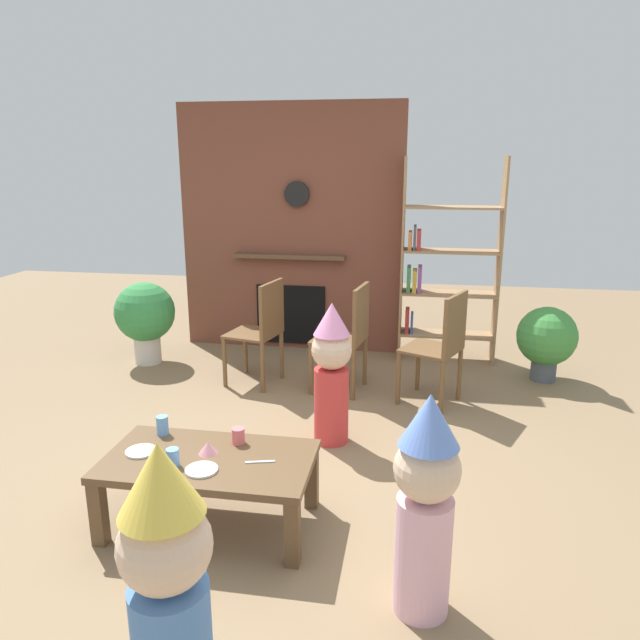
# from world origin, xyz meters

# --- Properties ---
(ground_plane) EXTENTS (12.00, 12.00, 0.00)m
(ground_plane) POSITION_xyz_m (0.00, 0.00, 0.00)
(ground_plane) COLOR #846B4C
(brick_fireplace_feature) EXTENTS (2.20, 0.28, 2.40)m
(brick_fireplace_feature) POSITION_xyz_m (-0.50, 2.60, 1.19)
(brick_fireplace_feature) COLOR brown
(brick_fireplace_feature) RESTS_ON ground_plane
(bookshelf) EXTENTS (0.90, 0.28, 1.90)m
(bookshelf) POSITION_xyz_m (0.97, 2.40, 0.88)
(bookshelf) COLOR #9E7A51
(bookshelf) RESTS_ON ground_plane
(coffee_table) EXTENTS (1.08, 0.59, 0.39)m
(coffee_table) POSITION_xyz_m (-0.27, -0.54, 0.33)
(coffee_table) COLOR brown
(coffee_table) RESTS_ON ground_plane
(paper_cup_near_left) EXTENTS (0.07, 0.07, 0.11)m
(paper_cup_near_left) POSITION_xyz_m (-0.62, -0.33, 0.44)
(paper_cup_near_left) COLOR #669EE0
(paper_cup_near_left) RESTS_ON coffee_table
(paper_cup_near_right) EXTENTS (0.07, 0.07, 0.09)m
(paper_cup_near_right) POSITION_xyz_m (-0.17, -0.36, 0.43)
(paper_cup_near_right) COLOR #E5666B
(paper_cup_near_right) RESTS_ON coffee_table
(paper_cup_center) EXTENTS (0.06, 0.06, 0.09)m
(paper_cup_center) POSITION_xyz_m (-0.42, -0.65, 0.43)
(paper_cup_center) COLOR #669EE0
(paper_cup_center) RESTS_ON coffee_table
(paper_plate_front) EXTENTS (0.16, 0.16, 0.01)m
(paper_plate_front) POSITION_xyz_m (-0.64, -0.55, 0.39)
(paper_plate_front) COLOR white
(paper_plate_front) RESTS_ON coffee_table
(paper_plate_rear) EXTENTS (0.16, 0.16, 0.01)m
(paper_plate_rear) POSITION_xyz_m (-0.26, -0.68, 0.39)
(paper_plate_rear) COLOR white
(paper_plate_rear) RESTS_ON coffee_table
(birthday_cake_slice) EXTENTS (0.10, 0.10, 0.07)m
(birthday_cake_slice) POSITION_xyz_m (-0.29, -0.50, 0.42)
(birthday_cake_slice) COLOR pink
(birthday_cake_slice) RESTS_ON coffee_table
(table_fork) EXTENTS (0.15, 0.05, 0.01)m
(table_fork) POSITION_xyz_m (-0.00, -0.55, 0.39)
(table_fork) COLOR silver
(table_fork) RESTS_ON coffee_table
(child_with_cone_hat) EXTENTS (0.30, 0.30, 1.07)m
(child_with_cone_hat) POSITION_xyz_m (0.02, -1.68, 0.57)
(child_with_cone_hat) COLOR #4C7FC6
(child_with_cone_hat) RESTS_ON ground_plane
(child_in_pink) EXTENTS (0.27, 0.27, 0.99)m
(child_in_pink) POSITION_xyz_m (0.82, -0.98, 0.52)
(child_in_pink) COLOR #EAB2C6
(child_in_pink) RESTS_ON ground_plane
(child_by_the_chairs) EXTENTS (0.27, 0.27, 0.98)m
(child_by_the_chairs) POSITION_xyz_m (0.21, 0.51, 0.52)
(child_by_the_chairs) COLOR #D13838
(child_by_the_chairs) RESTS_ON ground_plane
(dining_chair_left) EXTENTS (0.48, 0.48, 0.90)m
(dining_chair_left) POSITION_xyz_m (-0.52, 1.47, 0.51)
(dining_chair_left) COLOR brown
(dining_chair_left) RESTS_ON ground_plane
(dining_chair_middle) EXTENTS (0.46, 0.46, 0.90)m
(dining_chair_middle) POSITION_xyz_m (0.22, 1.43, 0.51)
(dining_chair_middle) COLOR brown
(dining_chair_middle) RESTS_ON ground_plane
(dining_chair_right) EXTENTS (0.53, 0.53, 0.90)m
(dining_chair_right) POSITION_xyz_m (0.96, 1.27, 0.51)
(dining_chair_right) COLOR brown
(dining_chair_right) RESTS_ON ground_plane
(potted_plant_tall) EXTENTS (0.51, 0.51, 0.65)m
(potted_plant_tall) POSITION_xyz_m (1.87, 1.97, 0.38)
(potted_plant_tall) COLOR #4C5660
(potted_plant_tall) RESTS_ON ground_plane
(potted_plant_short) EXTENTS (0.56, 0.56, 0.77)m
(potted_plant_short) POSITION_xyz_m (-1.75, 1.83, 0.47)
(potted_plant_short) COLOR beige
(potted_plant_short) RESTS_ON ground_plane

